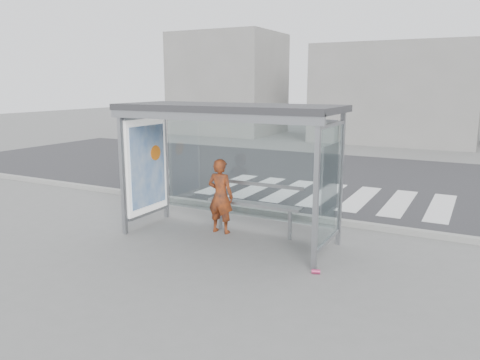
% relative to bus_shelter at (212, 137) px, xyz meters
% --- Properties ---
extents(ground, '(80.00, 80.00, 0.00)m').
position_rel_bus_shelter_xyz_m(ground, '(0.37, -0.06, -1.98)').
color(ground, slate).
rests_on(ground, ground).
extents(road, '(30.00, 10.00, 0.01)m').
position_rel_bus_shelter_xyz_m(road, '(0.37, 6.94, -1.98)').
color(road, '#2B2B2E').
rests_on(road, ground).
extents(curb, '(30.00, 0.18, 0.12)m').
position_rel_bus_shelter_xyz_m(curb, '(0.37, 1.89, -1.92)').
color(curb, gray).
rests_on(curb, ground).
extents(crosswalk, '(6.55, 3.00, 0.00)m').
position_rel_bus_shelter_xyz_m(crosswalk, '(0.87, 4.44, -1.98)').
color(crosswalk, silver).
rests_on(crosswalk, ground).
extents(bus_shelter, '(4.25, 1.65, 2.62)m').
position_rel_bus_shelter_xyz_m(bus_shelter, '(0.00, 0.00, 0.00)').
color(bus_shelter, gray).
rests_on(bus_shelter, ground).
extents(building_left, '(6.00, 5.00, 6.00)m').
position_rel_bus_shelter_xyz_m(building_left, '(-9.63, 17.94, 1.02)').
color(building_left, slate).
rests_on(building_left, ground).
extents(building_center, '(8.00, 5.00, 5.00)m').
position_rel_bus_shelter_xyz_m(building_center, '(0.37, 17.94, 0.52)').
color(building_center, slate).
rests_on(building_center, ground).
extents(person, '(0.56, 0.37, 1.53)m').
position_rel_bus_shelter_xyz_m(person, '(0.03, 0.23, -1.22)').
color(person, '#E44015').
rests_on(person, ground).
extents(bench, '(2.01, 0.27, 1.04)m').
position_rel_bus_shelter_xyz_m(bench, '(0.67, 0.49, -1.37)').
color(bench, gray).
rests_on(bench, ground).
extents(soda_can, '(0.15, 0.11, 0.08)m').
position_rel_bus_shelter_xyz_m(soda_can, '(2.46, -0.92, -1.95)').
color(soda_can, '#E6437A').
rests_on(soda_can, ground).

